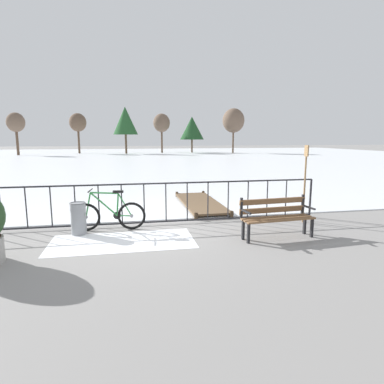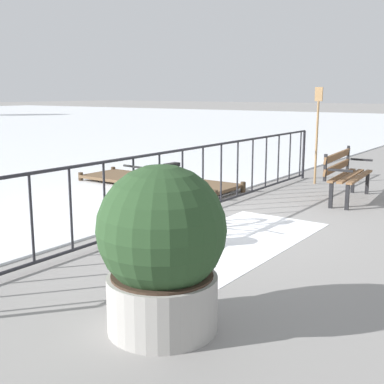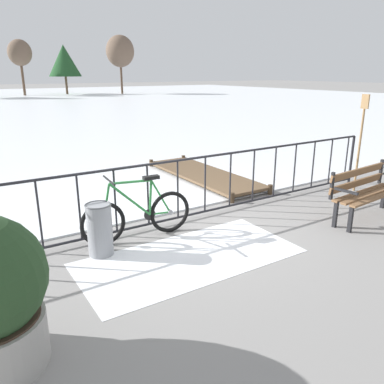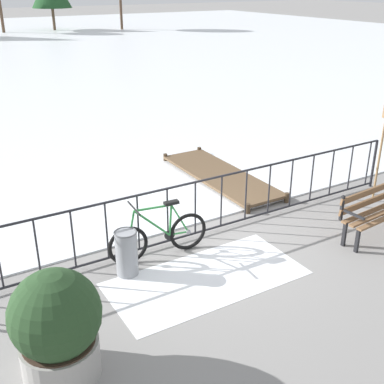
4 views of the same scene
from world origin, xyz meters
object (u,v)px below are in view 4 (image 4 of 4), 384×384
trash_bin (127,253)px  oar_upright (381,146)px  bicycle_near_railing (159,236)px  park_bench (376,208)px  planter_with_shrub (57,326)px

trash_bin → oar_upright: 5.58m
trash_bin → bicycle_near_railing: bearing=17.4°
park_bench → oar_upright: 1.75m
park_bench → trash_bin: bearing=166.1°
trash_bin → oar_upright: (5.53, -0.01, 0.76)m
park_bench → trash_bin: 4.40m
bicycle_near_railing → trash_bin: size_ratio=2.34×
bicycle_near_railing → oar_upright: size_ratio=0.86×
bicycle_near_railing → planter_with_shrub: (-2.15, -1.74, 0.31)m
bicycle_near_railing → planter_with_shrub: bearing=-141.1°
trash_bin → oar_upright: size_ratio=0.37×
planter_with_shrub → oar_upright: size_ratio=0.68×
park_bench → trash_bin: size_ratio=2.23×
planter_with_shrub → oar_upright: bearing=12.2°
park_bench → planter_with_shrub: planter_with_shrub is taller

